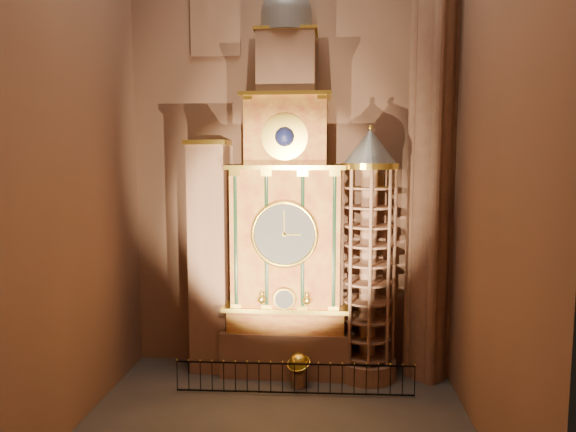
# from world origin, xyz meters

# --- Properties ---
(floor) EXTENTS (14.00, 14.00, 0.00)m
(floor) POSITION_xyz_m (0.00, 0.00, 0.00)
(floor) COLOR #383330
(floor) RESTS_ON ground
(wall_back) EXTENTS (22.00, 0.00, 22.00)m
(wall_back) POSITION_xyz_m (0.00, 6.00, 11.00)
(wall_back) COLOR #90664D
(wall_back) RESTS_ON floor
(wall_left) EXTENTS (0.00, 22.00, 22.00)m
(wall_left) POSITION_xyz_m (-7.00, 0.00, 11.00)
(wall_left) COLOR #90664D
(wall_left) RESTS_ON floor
(wall_right) EXTENTS (0.00, 22.00, 22.00)m
(wall_right) POSITION_xyz_m (7.00, 0.00, 11.00)
(wall_right) COLOR #90664D
(wall_right) RESTS_ON floor
(astronomical_clock) EXTENTS (5.60, 2.41, 16.70)m
(astronomical_clock) POSITION_xyz_m (0.00, 4.96, 6.68)
(astronomical_clock) COLOR #8C634C
(astronomical_clock) RESTS_ON floor
(portrait_tower) EXTENTS (1.80, 1.60, 10.20)m
(portrait_tower) POSITION_xyz_m (-3.40, 4.98, 5.15)
(portrait_tower) COLOR #8C634C
(portrait_tower) RESTS_ON floor
(stair_turret) EXTENTS (2.50, 2.50, 10.80)m
(stair_turret) POSITION_xyz_m (3.50, 4.70, 5.27)
(stair_turret) COLOR #8C634C
(stair_turret) RESTS_ON floor
(gothic_pier) EXTENTS (2.04, 2.04, 22.00)m
(gothic_pier) POSITION_xyz_m (6.10, 5.00, 11.00)
(gothic_pier) COLOR #8C634C
(gothic_pier) RESTS_ON floor
(celestial_globe) EXTENTS (1.28, 1.26, 1.43)m
(celestial_globe) POSITION_xyz_m (0.63, 3.43, 0.86)
(celestial_globe) COLOR #8C634C
(celestial_globe) RESTS_ON floor
(iron_railing) EXTENTS (9.48, 0.33, 1.26)m
(iron_railing) POSITION_xyz_m (0.52, 2.65, 0.68)
(iron_railing) COLOR black
(iron_railing) RESTS_ON floor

